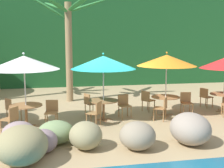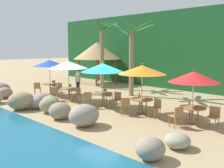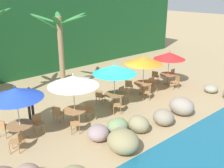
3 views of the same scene
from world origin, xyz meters
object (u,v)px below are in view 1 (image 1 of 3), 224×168
(chair_white_left, at_px, (11,118))
(chair_teal_seaward, at_px, (124,104))
(dining_table_red, at_px, (224,97))
(chair_red_inland, at_px, (205,96))
(dining_table_orange, at_px, (166,100))
(chair_white_seaward, at_px, (52,111))
(dining_table_teal, at_px, (104,104))
(umbrella_white, at_px, (24,63))
(chair_orange_seaward, at_px, (186,102))
(chair_white_inland, at_px, (11,108))
(chair_orange_inland, at_px, (147,99))
(umbrella_teal, at_px, (103,62))
(palm_tree_second, at_px, (68,30))
(chair_orange_left, at_px, (162,107))
(chair_teal_inland, at_px, (89,103))
(chair_teal_left, at_px, (96,112))
(umbrella_orange, at_px, (167,60))
(dining_table_white, at_px, (26,109))

(chair_white_left, xyz_separation_m, chair_teal_seaward, (3.94, 1.25, 0.00))
(dining_table_red, distance_m, chair_red_inland, 0.86)
(dining_table_orange, relative_size, dining_table_red, 1.00)
(chair_white_seaward, distance_m, dining_table_teal, 1.90)
(umbrella_white, distance_m, chair_orange_seaward, 6.32)
(umbrella_white, height_order, chair_white_inland, umbrella_white)
(chair_orange_seaward, bearing_deg, chair_white_inland, 178.46)
(chair_orange_inland, bearing_deg, chair_orange_seaward, -26.64)
(dining_table_orange, bearing_deg, chair_white_seaward, -173.05)
(umbrella_teal, height_order, palm_tree_second, palm_tree_second)
(chair_white_seaward, relative_size, dining_table_orange, 0.79)
(chair_orange_left, relative_size, dining_table_red, 0.79)
(umbrella_white, bearing_deg, chair_teal_inland, 23.84)
(chair_white_left, xyz_separation_m, chair_red_inland, (7.77, 2.12, 0.00))
(chair_white_left, relative_size, chair_teal_left, 1.00)
(chair_teal_left, bearing_deg, chair_orange_left, 5.35)
(chair_white_inland, relative_size, palm_tree_second, 0.18)
(chair_orange_seaward, relative_size, chair_orange_left, 1.00)
(chair_teal_seaward, height_order, umbrella_orange, umbrella_orange)
(umbrella_white, height_order, dining_table_orange, umbrella_white)
(chair_white_seaward, bearing_deg, chair_white_inland, 154.69)
(chair_teal_left, xyz_separation_m, dining_table_red, (5.45, 1.09, 0.10))
(chair_white_left, bearing_deg, dining_table_white, 63.31)
(chair_orange_seaward, xyz_separation_m, chair_red_inland, (1.31, 0.90, 0.00))
(dining_table_orange, bearing_deg, chair_white_left, -167.34)
(dining_table_white, bearing_deg, dining_table_orange, 5.42)
(dining_table_white, relative_size, chair_teal_inland, 1.26)
(chair_white_inland, height_order, umbrella_orange, umbrella_orange)
(chair_white_inland, bearing_deg, dining_table_red, -0.24)
(chair_white_inland, xyz_separation_m, palm_tree_second, (2.22, 3.26, 2.87))
(dining_table_red, bearing_deg, umbrella_teal, -176.31)
(chair_orange_inland, xyz_separation_m, chair_red_inland, (2.70, 0.20, 0.00))
(dining_table_teal, distance_m, dining_table_orange, 2.51)
(chair_teal_left, height_order, dining_table_orange, chair_teal_left)
(umbrella_orange, relative_size, chair_red_inland, 2.85)
(chair_white_left, bearing_deg, dining_table_teal, 18.49)
(dining_table_white, xyz_separation_m, chair_orange_seaward, (6.07, 0.46, -0.10))
(umbrella_orange, height_order, chair_orange_left, umbrella_orange)
(chair_white_inland, height_order, chair_teal_inland, same)
(chair_teal_inland, bearing_deg, dining_table_orange, -9.99)
(dining_table_white, relative_size, palm_tree_second, 0.22)
(umbrella_white, bearing_deg, dining_table_white, 0.00)
(chair_white_left, bearing_deg, chair_teal_seaward, 17.63)
(umbrella_white, height_order, dining_table_red, umbrella_white)
(palm_tree_second, bearing_deg, chair_white_left, -113.60)
(dining_table_orange, relative_size, chair_orange_left, 1.26)
(chair_teal_left, height_order, umbrella_orange, umbrella_orange)
(chair_orange_inland, relative_size, palm_tree_second, 0.18)
(dining_table_red, bearing_deg, chair_orange_inland, 169.86)
(dining_table_teal, relative_size, palm_tree_second, 0.22)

